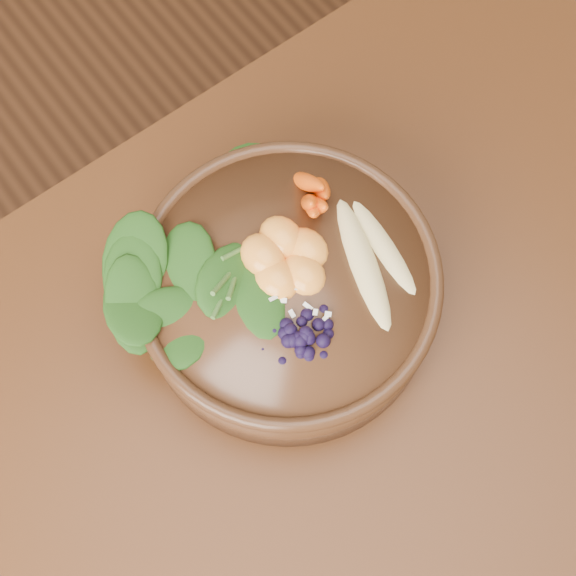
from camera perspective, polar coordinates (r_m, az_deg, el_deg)
name	(u,v)px	position (r m, az deg, el deg)	size (l,w,h in m)	color
ground	(425,443)	(1.61, 9.71, -10.82)	(4.00, 4.00, 0.00)	#381E0F
dining_table	(514,346)	(0.98, 15.80, -3.96)	(1.60, 0.90, 0.75)	#331C0C
stoneware_bowl	(288,291)	(0.82, 0.00, -0.25)	(0.30, 0.30, 0.08)	#402716
kale_heap	(227,219)	(0.78, -4.37, 4.91)	(0.20, 0.18, 0.05)	#214C15
carrot_cluster	(325,173)	(0.79, 2.63, 8.17)	(0.06, 0.06, 0.08)	#FA540D
banana_halves	(375,249)	(0.78, 6.21, 2.76)	(0.09, 0.16, 0.03)	#E0CC84
mandarin_cluster	(286,252)	(0.77, -0.15, 2.56)	(0.09, 0.10, 0.03)	orange
blueberry_pile	(306,329)	(0.74, 1.28, -2.96)	(0.14, 0.11, 0.04)	black
coconut_flakes	(295,294)	(0.77, 0.49, -0.46)	(0.10, 0.07, 0.01)	white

